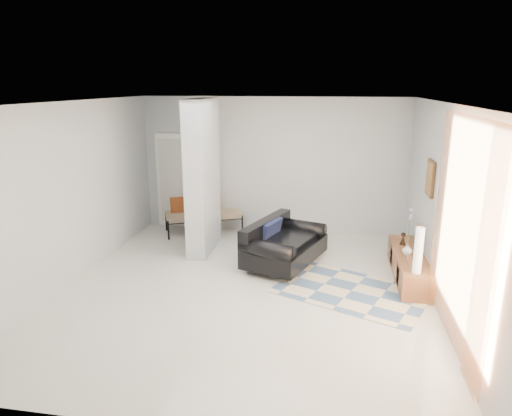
# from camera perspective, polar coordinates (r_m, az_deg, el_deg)

# --- Properties ---
(floor) EXTENTS (6.00, 6.00, 0.00)m
(floor) POSITION_cam_1_polar(r_m,az_deg,el_deg) (7.11, -1.30, -10.13)
(floor) COLOR beige
(floor) RESTS_ON ground
(ceiling) EXTENTS (6.00, 6.00, 0.00)m
(ceiling) POSITION_cam_1_polar(r_m,az_deg,el_deg) (6.42, -1.45, 13.05)
(ceiling) COLOR white
(ceiling) RESTS_ON wall_back
(wall_back) EXTENTS (6.00, 0.00, 6.00)m
(wall_back) POSITION_cam_1_polar(r_m,az_deg,el_deg) (9.53, 2.07, 5.31)
(wall_back) COLOR silver
(wall_back) RESTS_ON ground
(wall_front) EXTENTS (6.00, 0.00, 6.00)m
(wall_front) POSITION_cam_1_polar(r_m,az_deg,el_deg) (3.89, -9.91, -10.08)
(wall_front) COLOR silver
(wall_front) RESTS_ON ground
(wall_left) EXTENTS (0.00, 6.00, 6.00)m
(wall_left) POSITION_cam_1_polar(r_m,az_deg,el_deg) (7.63, -22.10, 1.67)
(wall_left) COLOR silver
(wall_left) RESTS_ON ground
(wall_right) EXTENTS (0.00, 6.00, 6.00)m
(wall_right) POSITION_cam_1_polar(r_m,az_deg,el_deg) (6.69, 22.44, -0.18)
(wall_right) COLOR silver
(wall_right) RESTS_ON ground
(partition_column) EXTENTS (0.35, 1.20, 2.80)m
(partition_column) POSITION_cam_1_polar(r_m,az_deg,el_deg) (8.40, -6.69, 3.86)
(partition_column) COLOR silver
(partition_column) RESTS_ON floor
(hallway_door) EXTENTS (0.85, 0.06, 2.04)m
(hallway_door) POSITION_cam_1_polar(r_m,az_deg,el_deg) (10.05, -9.96, 3.41)
(hallway_door) COLOR white
(hallway_door) RESTS_ON floor
(curtain) EXTENTS (0.00, 2.55, 2.55)m
(curtain) POSITION_cam_1_polar(r_m,az_deg,el_deg) (5.58, 24.15, -2.76)
(curtain) COLOR #FF8843
(curtain) RESTS_ON wall_right
(wall_art) EXTENTS (0.04, 0.45, 0.55)m
(wall_art) POSITION_cam_1_polar(r_m,az_deg,el_deg) (7.49, 20.96, 3.49)
(wall_art) COLOR #3D2510
(wall_art) RESTS_ON wall_right
(media_console) EXTENTS (0.45, 1.94, 0.80)m
(media_console) POSITION_cam_1_polar(r_m,az_deg,el_deg) (7.85, 18.52, -6.79)
(media_console) COLOR brown
(media_console) RESTS_ON floor
(loveseat) EXTENTS (1.44, 1.85, 0.76)m
(loveseat) POSITION_cam_1_polar(r_m,az_deg,el_deg) (7.95, 3.25, -4.57)
(loveseat) COLOR silver
(loveseat) RESTS_ON floor
(daybed) EXTENTS (1.68, 1.23, 0.77)m
(daybed) POSITION_cam_1_polar(r_m,az_deg,el_deg) (9.67, -6.78, -0.57)
(daybed) COLOR black
(daybed) RESTS_ON floor
(area_rug) EXTENTS (2.54, 2.17, 0.01)m
(area_rug) POSITION_cam_1_polar(r_m,az_deg,el_deg) (7.19, 11.84, -10.11)
(area_rug) COLOR beige
(area_rug) RESTS_ON floor
(cylinder_lamp) EXTENTS (0.13, 0.13, 0.68)m
(cylinder_lamp) POSITION_cam_1_polar(r_m,az_deg,el_deg) (6.95, 19.64, -5.02)
(cylinder_lamp) COLOR beige
(cylinder_lamp) RESTS_ON media_console
(bronze_figurine) EXTENTS (0.11, 0.11, 0.21)m
(bronze_figurine) POSITION_cam_1_polar(r_m,az_deg,el_deg) (8.15, 17.91, -3.67)
(bronze_figurine) COLOR black
(bronze_figurine) RESTS_ON media_console
(vase) EXTENTS (0.19, 0.19, 0.18)m
(vase) POSITION_cam_1_polar(r_m,az_deg,el_deg) (7.71, 18.37, -4.94)
(vase) COLOR white
(vase) RESTS_ON media_console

